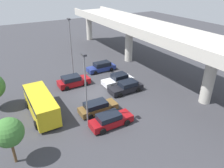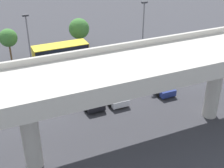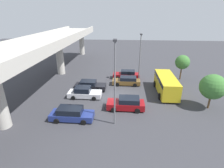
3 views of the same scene
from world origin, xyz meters
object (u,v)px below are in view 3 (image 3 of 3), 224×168
object	(u,v)px
parked_car_5	(127,75)
shuttle_bus	(166,83)
parked_car_3	(90,86)
lamp_post_mid_lot	(115,79)
tree_front_centre	(182,62)
parked_car_4	(127,81)
tree_front_left	(213,87)
lamp_post_near_aisle	(140,55)
parked_car_2	(84,93)
parked_car_1	(126,103)
parked_car_0	(71,114)

from	to	relation	value
parked_car_5	shuttle_bus	world-z (taller)	shuttle_bus
parked_car_3	lamp_post_mid_lot	distance (m)	10.91
tree_front_centre	parked_car_4	bearing A→B (deg)	109.10
tree_front_left	lamp_post_mid_lot	bearing A→B (deg)	110.38
shuttle_bus	tree_front_centre	size ratio (longest dim) A/B	1.66
shuttle_bus	lamp_post_near_aisle	xyz separation A→B (m)	(4.60, 3.78, 3.25)
parked_car_2	lamp_post_near_aisle	distance (m)	11.55
parked_car_2	tree_front_centre	bearing A→B (deg)	28.54
parked_car_3	lamp_post_mid_lot	size ratio (longest dim) A/B	0.53
parked_car_4	parked_car_5	size ratio (longest dim) A/B	0.97
lamp_post_mid_lot	tree_front_centre	size ratio (longest dim) A/B	2.03
parked_car_1	parked_car_2	world-z (taller)	parked_car_1
parked_car_0	lamp_post_mid_lot	bearing A→B (deg)	-5.29
lamp_post_near_aisle	parked_car_5	bearing A→B (deg)	59.56
parked_car_0	lamp_post_near_aisle	distance (m)	15.81
parked_car_5	tree_front_left	world-z (taller)	tree_front_left
parked_car_1	shuttle_bus	xyz separation A→B (m)	(5.28, -5.91, 0.80)
parked_car_3	parked_car_5	distance (m)	8.07
parked_car_3	tree_front_centre	world-z (taller)	tree_front_centre
parked_car_1	lamp_post_mid_lot	size ratio (longest dim) A/B	0.51
lamp_post_near_aisle	tree_front_centre	distance (m)	7.99
parked_car_2	parked_car_3	bearing A→B (deg)	83.80
parked_car_5	tree_front_left	xyz separation A→B (m)	(-10.13, -10.47, 2.22)
parked_car_4	shuttle_bus	size ratio (longest dim) A/B	0.62
parked_car_4	tree_front_centre	xyz separation A→B (m)	(3.38, -9.76, 2.54)
parked_car_1	tree_front_centre	xyz separation A→B (m)	(11.46, -9.80, 2.46)
parked_car_4	parked_car_1	bearing A→B (deg)	89.72
tree_front_left	parked_car_2	bearing A→B (deg)	83.70
parked_car_3	shuttle_bus	bearing A→B (deg)	-1.00
parked_car_0	parked_car_2	xyz separation A→B (m)	(5.73, -0.16, -0.01)
lamp_post_near_aisle	shuttle_bus	bearing A→B (deg)	-140.63
parked_car_0	lamp_post_near_aisle	size ratio (longest dim) A/B	0.59
lamp_post_mid_lot	tree_front_left	size ratio (longest dim) A/B	2.02
parked_car_0	parked_car_5	distance (m)	15.35
parked_car_2	parked_car_5	world-z (taller)	parked_car_2
parked_car_3	tree_front_left	distance (m)	16.99
parked_car_0	tree_front_left	xyz separation A→B (m)	(3.91, -16.68, 2.24)
parked_car_2	shuttle_bus	bearing A→B (deg)	11.56
shuttle_bus	tree_front_left	world-z (taller)	tree_front_left
parked_car_4	parked_car_5	xyz separation A→B (m)	(3.06, 0.05, 0.05)
parked_car_0	lamp_post_mid_lot	distance (m)	6.72
lamp_post_mid_lot	parked_car_4	bearing A→B (deg)	-6.65
parked_car_2	parked_car_5	xyz separation A→B (m)	(8.31, -6.04, 0.02)
parked_car_4	tree_front_left	world-z (taller)	tree_front_left
tree_front_left	tree_front_centre	bearing A→B (deg)	3.65
parked_car_2	shuttle_bus	distance (m)	12.24
parked_car_2	lamp_post_mid_lot	size ratio (longest dim) A/B	0.52
parked_car_3	tree_front_centre	bearing A→B (deg)	20.99
parked_car_2	shuttle_bus	size ratio (longest dim) A/B	0.63
parked_car_5	tree_front_centre	size ratio (longest dim) A/B	1.07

